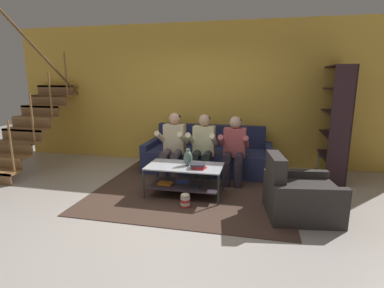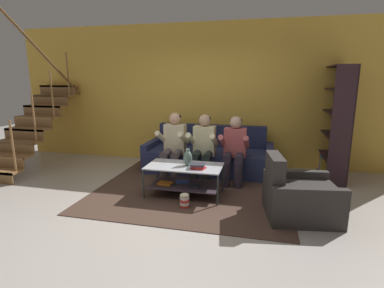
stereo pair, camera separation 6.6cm
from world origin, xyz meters
TOP-DOWN VIEW (x-y plane):
  - ground at (0.00, 0.00)m, footprint 16.80×16.80m
  - back_partition at (0.00, 2.46)m, footprint 8.40×0.12m
  - staircase_run at (-3.26, 1.57)m, footprint 0.90×2.79m
  - couch at (0.26, 1.81)m, footprint 2.43×0.94m
  - person_seated_left at (-0.29, 1.25)m, footprint 0.50×0.58m
  - person_seated_middle at (0.26, 1.25)m, footprint 0.50×0.58m
  - person_seated_right at (0.81, 1.25)m, footprint 0.50×0.58m
  - coffee_table at (0.12, 0.47)m, footprint 1.15×0.62m
  - area_rug at (0.19, 1.01)m, footprint 3.07×3.28m
  - vase at (0.17, 0.50)m, footprint 0.14×0.14m
  - book_stack at (0.35, 0.37)m, footprint 0.25×0.20m
  - bookshelf at (2.57, 2.01)m, footprint 0.36×1.15m
  - armchair at (1.77, 0.11)m, footprint 1.00×0.93m
  - popcorn_tub at (0.24, 0.02)m, footprint 0.14×0.14m

SIDE VIEW (x-z plane):
  - ground at x=0.00m, z-range 0.00..0.00m
  - area_rug at x=0.19m, z-range 0.00..0.01m
  - popcorn_tub at x=0.24m, z-range 0.00..0.21m
  - armchair at x=1.77m, z-range -0.14..0.68m
  - couch at x=0.26m, z-range -0.15..0.72m
  - coffee_table at x=0.12m, z-range 0.08..0.55m
  - book_stack at x=0.35m, z-range 0.48..0.55m
  - vase at x=0.17m, z-range 0.47..0.73m
  - person_seated_right at x=0.81m, z-range 0.06..1.21m
  - person_seated_middle at x=0.26m, z-range 0.06..1.23m
  - person_seated_left at x=-0.29m, z-range 0.06..1.24m
  - bookshelf at x=2.57m, z-range -0.14..1.87m
  - staircase_run at x=-3.26m, z-range -0.34..2.63m
  - back_partition at x=0.00m, z-range 0.00..2.90m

